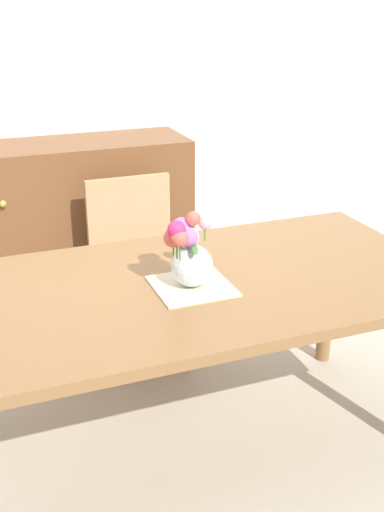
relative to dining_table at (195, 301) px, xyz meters
name	(u,v)px	position (x,y,z in m)	size (l,w,h in m)	color
ground_plane	(194,448)	(0.00, 0.00, -0.67)	(12.00, 12.00, 0.00)	#B7AD99
back_wall	(87,56)	(0.00, 1.60, 0.73)	(7.00, 0.10, 2.80)	silver
dining_table	(195,301)	(0.00, 0.00, 0.00)	(1.87, 0.97, 0.75)	olive
chair_far	(136,257)	(0.02, 0.83, -0.15)	(0.42, 0.42, 0.90)	tan
dresser	(61,234)	(-0.26, 1.33, -0.17)	(1.40, 0.47, 1.00)	brown
placemat	(192,286)	(-0.03, -0.05, 0.08)	(0.27, 0.27, 0.01)	beige
flower_vase	(189,252)	(-0.04, -0.04, 0.21)	(0.21, 0.19, 0.26)	silver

